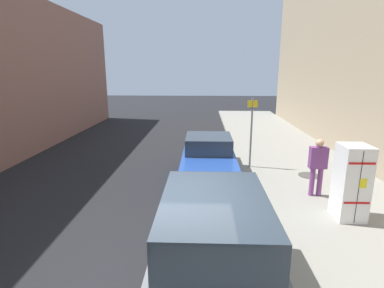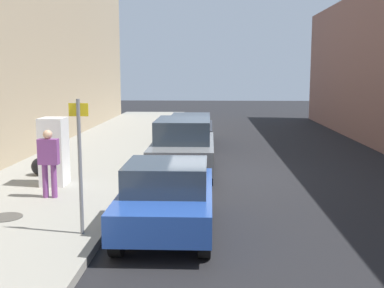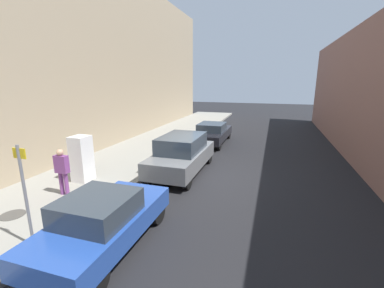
{
  "view_description": "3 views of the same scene",
  "coord_description": "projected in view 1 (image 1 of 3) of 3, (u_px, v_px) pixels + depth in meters",
  "views": [
    {
      "loc": [
        -0.66,
        4.51,
        3.68
      ],
      "look_at": [
        -0.31,
        -4.68,
        1.4
      ],
      "focal_mm": 28.0,
      "sensor_mm": 36.0,
      "label": 1
    },
    {
      "loc": [
        0.01,
        -14.91,
        3.19
      ],
      "look_at": [
        -0.49,
        -2.11,
        1.28
      ],
      "focal_mm": 45.0,
      "sensor_mm": 36.0,
      "label": 2
    },
    {
      "loc": [
        2.96,
        -10.31,
        4.09
      ],
      "look_at": [
        -0.34,
        0.06,
        1.41
      ],
      "focal_mm": 24.0,
      "sensor_mm": 36.0,
      "label": 3
    }
  ],
  "objects": [
    {
      "name": "manhole_cover",
      "position": [
        309.0,
        175.0,
        10.24
      ],
      "size": [
        0.7,
        0.7,
        0.02
      ],
      "primitive_type": "cylinder",
      "color": "#47443F",
      "rests_on": "sidewalk_slab"
    },
    {
      "name": "parked_suv_gray",
      "position": [
        214.0,
        246.0,
        4.88
      ],
      "size": [
        1.91,
        4.58,
        1.73
      ],
      "color": "slate",
      "rests_on": "ground"
    },
    {
      "name": "ground_plane",
      "position": [
        164.0,
        284.0,
        5.29
      ],
      "size": [
        80.0,
        80.0,
        0.0
      ],
      "primitive_type": "plane",
      "color": "black"
    },
    {
      "name": "discarded_refrigerator",
      "position": [
        351.0,
        182.0,
        7.12
      ],
      "size": [
        0.65,
        0.72,
        1.82
      ],
      "color": "white",
      "rests_on": "sidewalk_slab"
    },
    {
      "name": "parked_hatchback_blue",
      "position": [
        208.0,
        157.0,
        10.47
      ],
      "size": [
        1.79,
        3.99,
        1.45
      ],
      "color": "#23479E",
      "rests_on": "ground"
    },
    {
      "name": "street_sign_post",
      "position": [
        251.0,
        129.0,
        10.86
      ],
      "size": [
        0.36,
        0.07,
        2.54
      ],
      "color": "slate",
      "rests_on": "sidewalk_slab"
    },
    {
      "name": "pedestrian_walking_far",
      "position": [
        318.0,
        163.0,
        8.41
      ],
      "size": [
        0.48,
        0.22,
        1.66
      ],
      "rotation": [
        0.0,
        0.0,
        5.32
      ],
      "color": "#7A3D7F",
      "rests_on": "sidewalk_slab"
    }
  ]
}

